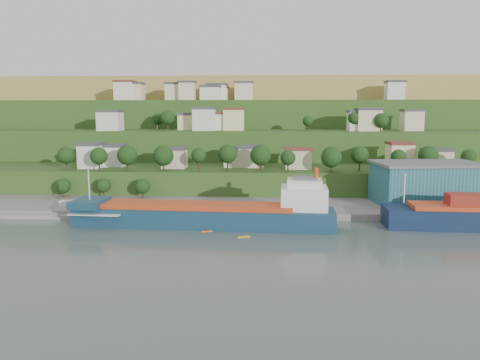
# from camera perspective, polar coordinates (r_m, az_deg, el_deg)

# --- Properties ---
(ground) EXTENTS (500.00, 500.00, 0.00)m
(ground) POSITION_cam_1_polar(r_m,az_deg,el_deg) (115.42, 1.71, -6.65)
(ground) COLOR #42504D
(ground) RESTS_ON ground
(quay) EXTENTS (220.00, 26.00, 4.00)m
(quay) POSITION_cam_1_polar(r_m,az_deg,el_deg) (143.74, 9.96, -3.77)
(quay) COLOR slate
(quay) RESTS_ON ground
(pebble_beach) EXTENTS (40.00, 18.00, 2.40)m
(pebble_beach) POSITION_cam_1_polar(r_m,az_deg,el_deg) (148.25, -19.92, -3.78)
(pebble_beach) COLOR slate
(pebble_beach) RESTS_ON ground
(hillside) EXTENTS (360.00, 210.86, 96.00)m
(hillside) POSITION_cam_1_polar(r_m,az_deg,el_deg) (281.74, 2.42, 2.28)
(hillside) COLOR #284719
(hillside) RESTS_ON ground
(cargo_ship_near) EXTENTS (68.72, 14.78, 17.52)m
(cargo_ship_near) POSITION_cam_1_polar(r_m,az_deg,el_deg) (123.16, -3.48, -4.36)
(cargo_ship_near) COLOR #123545
(cargo_ship_near) RESTS_ON ground
(warehouse) EXTENTS (32.86, 22.21, 12.80)m
(warehouse) POSITION_cam_1_polar(r_m,az_deg,el_deg) (152.32, 21.80, -0.34)
(warehouse) COLOR #1C5155
(warehouse) RESTS_ON quay
(caravan) EXTENTS (5.82, 3.84, 2.51)m
(caravan) POSITION_cam_1_polar(r_m,az_deg,el_deg) (148.55, -20.14, -2.80)
(caravan) COLOR silver
(caravan) RESTS_ON pebble_beach
(dinghy) EXTENTS (4.06, 2.68, 0.76)m
(dinghy) POSITION_cam_1_polar(r_m,az_deg,el_deg) (140.74, -17.35, -3.63)
(dinghy) COLOR silver
(dinghy) RESTS_ON pebble_beach
(kayak_orange) EXTENTS (2.89, 1.24, 0.71)m
(kayak_orange) POSITION_cam_1_polar(r_m,az_deg,el_deg) (118.30, -4.08, -6.19)
(kayak_orange) COLOR orange
(kayak_orange) RESTS_ON ground
(kayak_yellow) EXTENTS (3.05, 1.28, 0.75)m
(kayak_yellow) POSITION_cam_1_polar(r_m,az_deg,el_deg) (112.96, 0.48, -6.86)
(kayak_yellow) COLOR gold
(kayak_yellow) RESTS_ON ground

